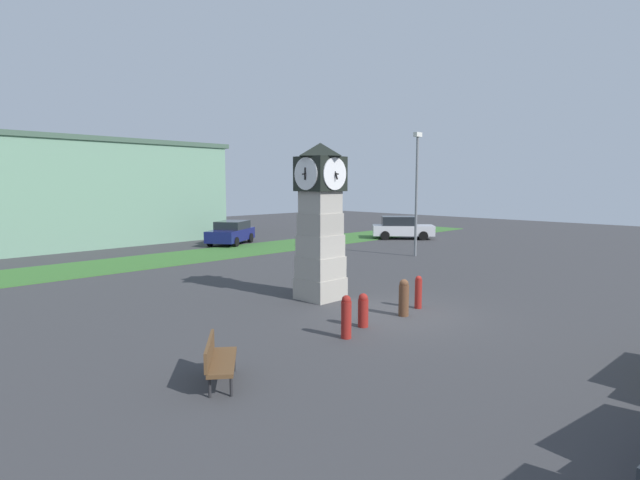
{
  "coord_description": "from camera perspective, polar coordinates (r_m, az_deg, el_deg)",
  "views": [
    {
      "loc": [
        -12.25,
        -8.88,
        4.01
      ],
      "look_at": [
        -0.07,
        3.26,
        2.04
      ],
      "focal_mm": 28.0,
      "sensor_mm": 36.0,
      "label": 1
    }
  ],
  "objects": [
    {
      "name": "car_silver_hatch",
      "position": [
        33.27,
        -10.12,
        0.85
      ],
      "size": [
        4.45,
        3.73,
        1.53
      ],
      "color": "navy",
      "rests_on": "ground_plane"
    },
    {
      "name": "bollard_end_row",
      "position": [
        16.4,
        11.18,
        -5.83
      ],
      "size": [
        0.23,
        0.23,
        1.06
      ],
      "color": "maroon",
      "rests_on": "ground_plane"
    },
    {
      "name": "ground_plane",
      "position": [
        15.65,
        8.75,
        -8.4
      ],
      "size": [
        83.09,
        83.09,
        0.0
      ],
      "primitive_type": "plane",
      "color": "#38383A"
    },
    {
      "name": "grass_verge_far",
      "position": [
        28.6,
        -13.33,
        -1.67
      ],
      "size": [
        49.85,
        4.5,
        0.04
      ],
      "primitive_type": "cube",
      "color": "#386B2D",
      "rests_on": "ground_plane"
    },
    {
      "name": "bollard_mid_row",
      "position": [
        14.12,
        4.95,
        -7.97
      ],
      "size": [
        0.29,
        0.29,
        0.96
      ],
      "color": "maroon",
      "rests_on": "ground_plane"
    },
    {
      "name": "bench",
      "position": [
        10.44,
        -11.59,
        -13.12
      ],
      "size": [
        1.4,
        1.59,
        0.9
      ],
      "color": "brown",
      "rests_on": "ground_plane"
    },
    {
      "name": "bollard_near_tower",
      "position": [
        13.07,
        3.02,
        -8.73
      ],
      "size": [
        0.27,
        0.27,
        1.14
      ],
      "color": "maroon",
      "rests_on": "ground_plane"
    },
    {
      "name": "warehouse_blue_far",
      "position": [
        35.82,
        -26.91,
        4.86
      ],
      "size": [
        20.28,
        7.61,
        6.81
      ],
      "color": "gray",
      "rests_on": "ground_plane"
    },
    {
      "name": "clock_tower",
      "position": [
        17.1,
        0.03,
        2.17
      ],
      "size": [
        1.71,
        1.75,
        5.36
      ],
      "color": "#9C978D",
      "rests_on": "ground_plane"
    },
    {
      "name": "car_end_of_row",
      "position": [
        36.48,
        9.32,
        1.42
      ],
      "size": [
        4.24,
        4.45,
        1.63
      ],
      "color": "silver",
      "rests_on": "ground_plane"
    },
    {
      "name": "bollard_far_row",
      "position": [
        15.38,
        9.55,
        -6.48
      ],
      "size": [
        0.31,
        0.31,
        1.13
      ],
      "color": "brown",
      "rests_on": "ground_plane"
    },
    {
      "name": "street_lamp_near_road",
      "position": [
        27.74,
        10.99,
        6.1
      ],
      "size": [
        0.5,
        0.24,
        6.72
      ],
      "color": "slate",
      "rests_on": "ground_plane"
    }
  ]
}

